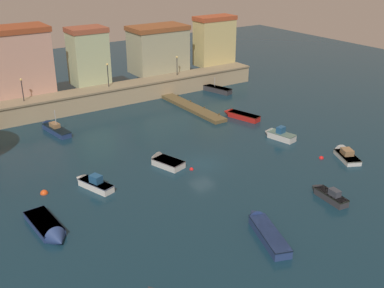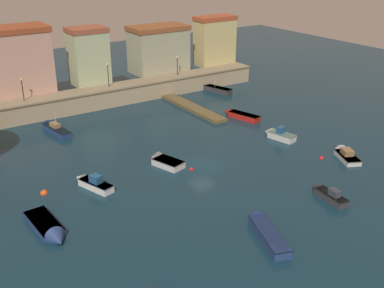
# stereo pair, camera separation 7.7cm
# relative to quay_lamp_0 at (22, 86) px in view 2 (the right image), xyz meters

# --- Properties ---
(ground_plane) EXTENTS (138.68, 138.68, 0.00)m
(ground_plane) POSITION_rel_quay_lamp_0_xyz_m (11.90, -24.76, -4.86)
(ground_plane) COLOR #112D3D
(quay_wall) EXTENTS (51.94, 3.58, 2.76)m
(quay_wall) POSITION_rel_quay_lamp_0_xyz_m (11.90, 0.00, -3.46)
(quay_wall) COLOR tan
(quay_wall) RESTS_ON ground
(old_town_backdrop) EXTENTS (50.81, 5.65, 9.39)m
(old_town_backdrop) POSITION_rel_quay_lamp_0_xyz_m (11.02, 4.10, 1.85)
(old_town_backdrop) COLOR #D3A78C
(old_town_backdrop) RESTS_ON ground
(pier_dock) EXTENTS (2.01, 14.09, 0.70)m
(pier_dock) POSITION_rel_quay_lamp_0_xyz_m (21.35, -8.69, -4.62)
(pier_dock) COLOR brown
(pier_dock) RESTS_ON ground
(quay_lamp_0) EXTENTS (0.32, 0.32, 3.10)m
(quay_lamp_0) POSITION_rel_quay_lamp_0_xyz_m (0.00, 0.00, 0.00)
(quay_lamp_0) COLOR black
(quay_lamp_0) RESTS_ON quay_wall
(quay_lamp_1) EXTENTS (0.32, 0.32, 3.48)m
(quay_lamp_1) POSITION_rel_quay_lamp_0_xyz_m (12.35, 0.00, 0.22)
(quay_lamp_1) COLOR black
(quay_lamp_1) RESTS_ON quay_wall
(quay_lamp_2) EXTENTS (0.32, 0.32, 3.06)m
(quay_lamp_2) POSITION_rel_quay_lamp_0_xyz_m (24.26, 0.00, -0.03)
(quay_lamp_2) COLOR black
(quay_lamp_2) RESTS_ON quay_wall
(moored_boat_0) EXTENTS (1.59, 4.55, 1.49)m
(moored_boat_0) POSITION_rel_quay_lamp_0_xyz_m (17.41, -37.47, -4.41)
(moored_boat_0) COLOR #333338
(moored_boat_0) RESTS_ON ground
(moored_boat_1) EXTENTS (2.74, 5.08, 1.73)m
(moored_boat_1) POSITION_rel_quay_lamp_0_xyz_m (-0.19, -22.99, -4.38)
(moored_boat_1) COLOR white
(moored_boat_1) RESTS_ON ground
(moored_boat_2) EXTENTS (3.71, 7.10, 1.39)m
(moored_boat_2) POSITION_rel_quay_lamp_0_xyz_m (8.49, -38.63, -4.44)
(moored_boat_2) COLOR navy
(moored_boat_2) RESTS_ON ground
(moored_boat_3) EXTENTS (2.26, 4.44, 1.87)m
(moored_boat_3) POSITION_rel_quay_lamp_0_xyz_m (23.91, -23.86, -4.34)
(moored_boat_3) COLOR silver
(moored_boat_3) RESTS_ON ground
(moored_boat_4) EXTENTS (2.27, 6.84, 3.39)m
(moored_boat_4) POSITION_rel_quay_lamp_0_xyz_m (1.68, -5.98, -4.42)
(moored_boat_4) COLOR navy
(moored_boat_4) RESTS_ON ground
(moored_boat_5) EXTENTS (2.77, 5.90, 1.24)m
(moored_boat_5) POSITION_rel_quay_lamp_0_xyz_m (24.68, -15.38, -4.44)
(moored_boat_5) COLOR red
(moored_boat_5) RESTS_ON ground
(moored_boat_7) EXTENTS (2.17, 6.26, 1.77)m
(moored_boat_7) POSITION_rel_quay_lamp_0_xyz_m (-6.32, -28.63, -4.53)
(moored_boat_7) COLOR navy
(moored_boat_7) RESTS_ON ground
(moored_boat_8) EXTENTS (3.52, 4.97, 1.67)m
(moored_boat_8) POSITION_rel_quay_lamp_0_xyz_m (26.35, -32.02, -4.49)
(moored_boat_8) COLOR silver
(moored_boat_8) RESTS_ON ground
(moored_boat_9) EXTENTS (3.15, 7.01, 2.56)m
(moored_boat_9) POSITION_rel_quay_lamp_0_xyz_m (29.23, -2.70, -4.41)
(moored_boat_9) COLOR #333338
(moored_boat_9) RESTS_ON ground
(moored_boat_11) EXTENTS (2.97, 4.57, 1.74)m
(moored_boat_11) POSITION_rel_quay_lamp_0_xyz_m (8.31, -22.44, -4.47)
(moored_boat_11) COLOR silver
(moored_boat_11) RESTS_ON ground
(mooring_buoy_0) EXTENTS (0.54, 0.54, 0.54)m
(mooring_buoy_0) POSITION_rel_quay_lamp_0_xyz_m (23.84, -30.95, -4.86)
(mooring_buoy_0) COLOR red
(mooring_buoy_0) RESTS_ON ground
(mooring_buoy_1) EXTENTS (0.75, 0.75, 0.75)m
(mooring_buoy_1) POSITION_rel_quay_lamp_0_xyz_m (-4.57, -21.64, -4.86)
(mooring_buoy_1) COLOR #EA4C19
(mooring_buoy_1) RESTS_ON ground
(mooring_buoy_2) EXTENTS (0.44, 0.44, 0.44)m
(mooring_buoy_2) POSITION_rel_quay_lamp_0_xyz_m (10.16, -25.20, -4.86)
(mooring_buoy_2) COLOR red
(mooring_buoy_2) RESTS_ON ground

